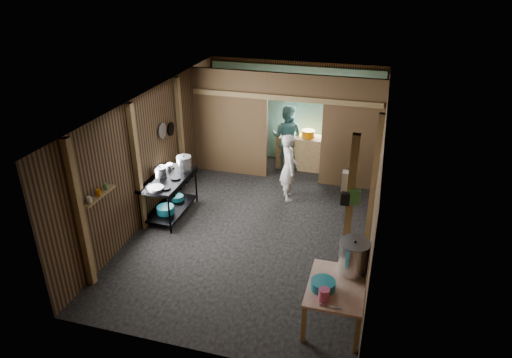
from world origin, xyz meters
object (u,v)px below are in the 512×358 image
(stove_pot_large, at_px, (184,164))
(cook, at_px, (289,167))
(gas_range, at_px, (170,197))
(pink_bucket, at_px, (324,295))
(yellow_tub, at_px, (308,134))
(prep_table, at_px, (335,303))
(stock_pot, at_px, (354,258))

(stove_pot_large, height_order, cook, cook)
(gas_range, bearing_deg, pink_bucket, -35.77)
(yellow_tub, bearing_deg, prep_table, -75.69)
(stove_pot_large, height_order, pink_bucket, stove_pot_large)
(prep_table, distance_m, pink_bucket, 0.57)
(stock_pot, xyz_separation_m, pink_bucket, (-0.32, -0.76, -0.16))
(stock_pot, bearing_deg, prep_table, -115.32)
(gas_range, distance_m, yellow_tub, 3.94)
(yellow_tub, bearing_deg, gas_range, -126.85)
(stock_pot, distance_m, yellow_tub, 5.19)
(prep_table, relative_size, cook, 0.73)
(gas_range, relative_size, stock_pot, 2.73)
(prep_table, xyz_separation_m, stove_pot_large, (-3.54, 2.68, 0.68))
(gas_range, height_order, stock_pot, stock_pot)
(pink_bucket, height_order, yellow_tub, yellow_tub)
(prep_table, distance_m, stove_pot_large, 4.49)
(gas_range, xyz_separation_m, stove_pot_large, (0.17, 0.46, 0.57))
(prep_table, distance_m, stock_pot, 0.73)
(stove_pot_large, height_order, stock_pot, stock_pot)
(stock_pot, relative_size, cook, 0.35)
(stove_pot_large, bearing_deg, gas_range, -110.20)
(gas_range, relative_size, yellow_tub, 4.52)
(gas_range, xyz_separation_m, prep_table, (3.71, -2.22, -0.10))
(yellow_tub, relative_size, cook, 0.21)
(stove_pot_large, xyz_separation_m, cook, (2.06, 0.93, -0.24))
(stove_pot_large, bearing_deg, pink_bucket, -41.74)
(pink_bucket, bearing_deg, gas_range, 144.23)
(stove_pot_large, bearing_deg, yellow_tub, 50.80)
(stove_pot_large, distance_m, stock_pot, 4.37)
(stove_pot_large, distance_m, yellow_tub, 3.44)
(prep_table, relative_size, stove_pot_large, 3.49)
(stove_pot_large, relative_size, cook, 0.21)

